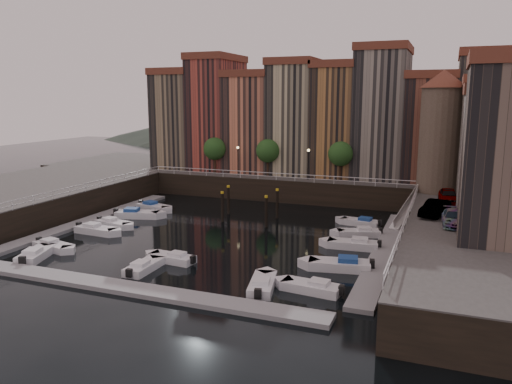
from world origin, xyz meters
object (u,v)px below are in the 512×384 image
at_px(boat_left_1, 96,230).
at_px(corner_tower, 441,130).
at_px(boat_left_0, 53,246).
at_px(gangway, 406,208).
at_px(mooring_pilings, 248,206).
at_px(boat_left_2, 113,223).
at_px(car_b, 435,209).
at_px(car_c, 453,219).
at_px(car_a, 448,197).

bearing_deg(boat_left_1, corner_tower, 34.58).
bearing_deg(boat_left_0, gangway, 47.34).
relative_size(mooring_pilings, boat_left_1, 1.36).
distance_m(boat_left_2, car_b, 32.97).
relative_size(boat_left_0, car_c, 1.01).
bearing_deg(car_c, mooring_pilings, 159.13).
xyz_separation_m(corner_tower, gangway, (-2.90, -4.50, -8.28)).
bearing_deg(mooring_pilings, boat_left_1, -138.94).
distance_m(corner_tower, boat_left_0, 42.48).
distance_m(corner_tower, boat_left_1, 39.11).
bearing_deg(gangway, boat_left_0, -144.35).
height_order(car_b, car_c, car_b).
xyz_separation_m(boat_left_2, car_b, (32.55, 4.01, 3.39)).
bearing_deg(boat_left_1, boat_left_0, -87.19).
distance_m(boat_left_0, boat_left_2, 8.88).
bearing_deg(car_a, car_c, -92.34).
distance_m(boat_left_2, car_c, 34.30).
height_order(gangway, boat_left_1, gangway).
distance_m(boat_left_1, car_a, 36.34).
xyz_separation_m(corner_tower, boat_left_0, (-32.39, -25.66, -9.85)).
height_order(boat_left_0, boat_left_2, boat_left_2).
height_order(boat_left_2, car_a, car_a).
bearing_deg(corner_tower, boat_left_2, -152.61).
relative_size(mooring_pilings, car_b, 1.50).
xyz_separation_m(boat_left_0, boat_left_1, (0.05, 5.98, 0.03)).
bearing_deg(mooring_pilings, gangway, 14.18).
relative_size(boat_left_2, car_b, 1.03).
distance_m(gangway, boat_left_0, 36.33).
height_order(corner_tower, boat_left_0, corner_tower).
xyz_separation_m(boat_left_1, car_b, (32.51, 6.91, 3.36)).
xyz_separation_m(gangway, boat_left_2, (-29.49, -12.28, -1.57)).
bearing_deg(boat_left_2, car_a, 27.49).
bearing_deg(car_c, corner_tower, 93.42).
distance_m(corner_tower, car_a, 9.07).
bearing_deg(car_a, boat_left_0, -155.32).
bearing_deg(boat_left_1, car_c, 9.78).
relative_size(gangway, car_a, 1.87).
bearing_deg(mooring_pilings, car_a, 6.80).
bearing_deg(boat_left_0, corner_tower, 50.07).
xyz_separation_m(mooring_pilings, boat_left_2, (-12.55, -8.00, -1.30)).
height_order(boat_left_0, boat_left_1, boat_left_1).
xyz_separation_m(mooring_pilings, car_a, (21.09, 2.51, 2.11)).
bearing_deg(car_a, boat_left_1, -163.51).
distance_m(gangway, car_b, 9.00).
bearing_deg(car_b, gangway, 127.59).
bearing_deg(mooring_pilings, corner_tower, 23.87).
height_order(corner_tower, boat_left_2, corner_tower).
xyz_separation_m(gangway, boat_left_0, (-29.49, -21.16, -1.57)).
height_order(gangway, boat_left_0, gangway).
distance_m(car_b, car_c, 3.41).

